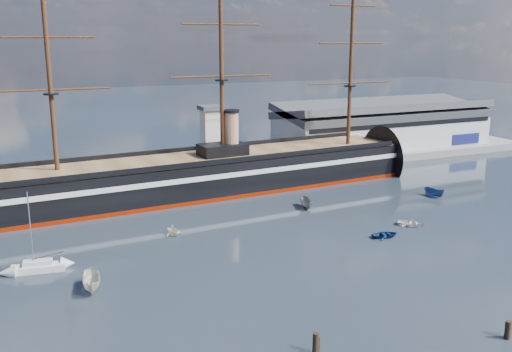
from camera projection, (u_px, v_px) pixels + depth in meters
name	position (u px, v px, depth m)	size (l,w,h in m)	color
ground	(257.00, 216.00, 106.68)	(600.00, 600.00, 0.00)	#1E272F
quay	(234.00, 171.00, 142.55)	(180.00, 18.00, 2.00)	slate
warehouse	(383.00, 125.00, 163.56)	(63.00, 21.00, 11.60)	#B7BABC
quay_tower	(211.00, 136.00, 134.77)	(5.00, 5.00, 15.00)	silver
warship	(207.00, 174.00, 122.29)	(113.34, 21.61, 53.94)	black
sailboat	(38.00, 266.00, 81.01)	(7.64, 3.39, 11.81)	silver
motorboat_a	(93.00, 291.00, 74.98)	(7.05, 2.59, 2.82)	beige
motorboat_b	(385.00, 237.00, 95.08)	(2.85, 1.14, 1.33)	navy
motorboat_c	(306.00, 208.00, 111.35)	(6.02, 2.21, 2.41)	slate
motorboat_d	(173.00, 235.00, 96.04)	(5.44, 2.36, 1.99)	silver
motorboat_e	(411.00, 226.00, 100.82)	(3.04, 1.21, 1.42)	silver
motorboat_f	(434.00, 196.00, 119.54)	(5.62, 2.06, 2.25)	navy
piling_near_mid	(507.00, 339.00, 63.00)	(0.64, 0.64, 2.80)	black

